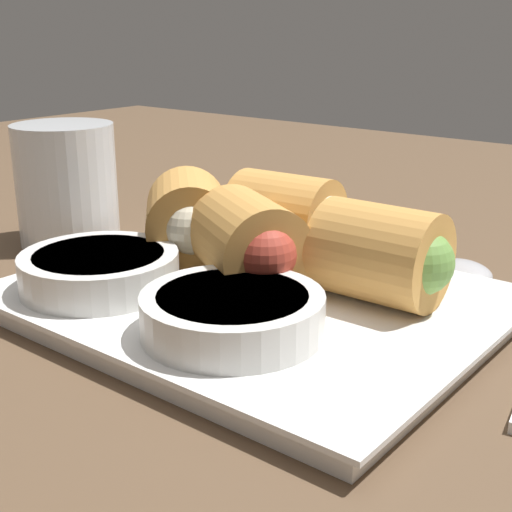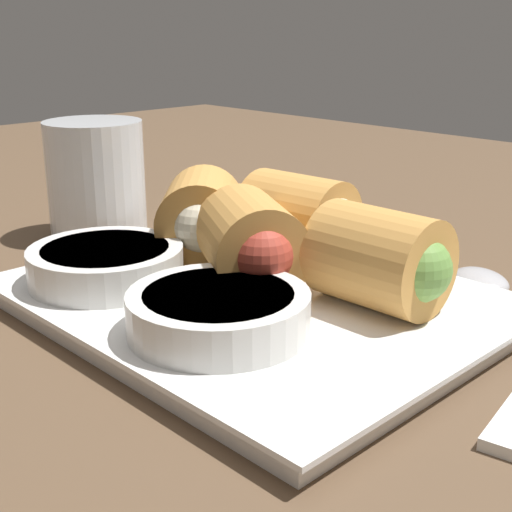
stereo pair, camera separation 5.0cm
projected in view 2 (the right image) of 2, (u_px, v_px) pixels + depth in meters
table_surface at (282, 318)px, 45.93cm from camera, size 180.00×140.00×2.00cm
serving_plate at (256, 303)px, 43.69cm from camera, size 28.40×22.64×1.50cm
roll_front_left at (253, 244)px, 43.14cm from camera, size 8.88×8.43×5.76cm
roll_front_right at (385, 260)px, 40.19cm from camera, size 8.01×5.89×5.76cm
roll_back_left at (202, 216)px, 49.16cm from camera, size 9.00×8.97×5.76cm
roll_back_right at (303, 217)px, 48.97cm from camera, size 8.14×6.23×5.76cm
dipping_bowl_near at (219, 311)px, 37.49cm from camera, size 9.74×9.74×2.24cm
dipping_bowl_far at (106, 263)px, 44.90cm from camera, size 9.74×9.74×2.24cm
spoon at (470, 277)px, 48.30cm from camera, size 17.16×10.11×1.53cm
drinking_glass at (96, 180)px, 58.54cm from camera, size 7.96×7.96×9.58cm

